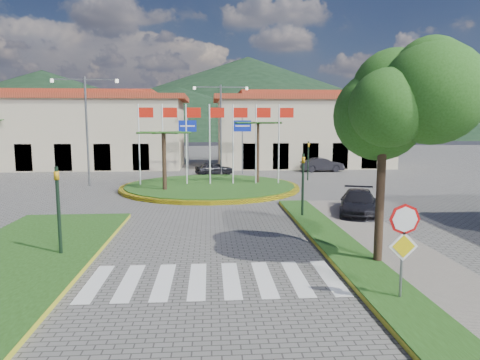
{
  "coord_description": "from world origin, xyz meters",
  "views": [
    {
      "loc": [
        0.0,
        -8.29,
        4.66
      ],
      "look_at": [
        1.15,
        8.0,
        2.48
      ],
      "focal_mm": 32.0,
      "sensor_mm": 36.0,
      "label": 1
    }
  ],
  "objects": [
    {
      "name": "hill_near_back",
      "position": [
        -10.0,
        130.0,
        8.0
      ],
      "size": [
        110.0,
        110.0,
        16.0
      ],
      "primitive_type": "cone",
      "color": "black",
      "rests_on": "ground"
    },
    {
      "name": "crosswalk",
      "position": [
        0.0,
        4.0,
        0.01
      ],
      "size": [
        8.0,
        3.0,
        0.01
      ],
      "primitive_type": "cube",
      "color": "silver",
      "rests_on": "ground"
    },
    {
      "name": "hill_far_mid",
      "position": [
        15.0,
        160.0,
        15.0
      ],
      "size": [
        180.0,
        180.0,
        30.0
      ],
      "primitive_type": "cone",
      "color": "black",
      "rests_on": "ground"
    },
    {
      "name": "car_side_right",
      "position": [
        7.5,
        12.53,
        0.64
      ],
      "size": [
        3.13,
        4.75,
        1.28
      ],
      "primitive_type": "imported",
      "rotation": [
        0.0,
        0.0,
        -0.33
      ],
      "color": "black",
      "rests_on": "ground"
    },
    {
      "name": "hill_far_west",
      "position": [
        -55.0,
        140.0,
        11.0
      ],
      "size": [
        140.0,
        140.0,
        22.0
      ],
      "primitive_type": "cone",
      "color": "black",
      "rests_on": "ground"
    },
    {
      "name": "verge_right",
      "position": [
        4.8,
        2.0,
        0.09
      ],
      "size": [
        1.6,
        28.0,
        0.18
      ],
      "primitive_type": "cube",
      "color": "#204313",
      "rests_on": "ground"
    },
    {
      "name": "hill_far_east",
      "position": [
        70.0,
        135.0,
        9.0
      ],
      "size": [
        120.0,
        120.0,
        18.0
      ],
      "primitive_type": "cone",
      "color": "black",
      "rests_on": "ground"
    },
    {
      "name": "street_lamp_west",
      "position": [
        -9.0,
        24.0,
        4.5
      ],
      "size": [
        4.8,
        0.16,
        8.0
      ],
      "color": "slate",
      "rests_on": "ground"
    },
    {
      "name": "ground",
      "position": [
        0.0,
        0.0,
        0.0
      ],
      "size": [
        160.0,
        160.0,
        0.0
      ],
      "primitive_type": "plane",
      "color": "#5D5B58",
      "rests_on": "ground"
    },
    {
      "name": "traffic_light_far",
      "position": [
        8.0,
        26.0,
        1.94
      ],
      "size": [
        0.18,
        0.15,
        3.2
      ],
      "color": "black",
      "rests_on": "ground"
    },
    {
      "name": "building_right",
      "position": [
        10.0,
        38.0,
        3.9
      ],
      "size": [
        19.08,
        9.54,
        8.05
      ],
      "color": "beige",
      "rests_on": "ground"
    },
    {
      "name": "direction_sign_east",
      "position": [
        3.0,
        30.97,
        3.53
      ],
      "size": [
        1.6,
        0.14,
        5.2
      ],
      "color": "slate",
      "rests_on": "ground"
    },
    {
      "name": "traffic_light_left",
      "position": [
        -5.2,
        6.5,
        1.94
      ],
      "size": [
        0.15,
        0.18,
        3.2
      ],
      "color": "black",
      "rests_on": "ground"
    },
    {
      "name": "roundabout_island",
      "position": [
        0.0,
        22.0,
        0.18
      ],
      "size": [
        12.7,
        12.7,
        6.0
      ],
      "color": "yellow",
      "rests_on": "ground"
    },
    {
      "name": "deciduous_tree",
      "position": [
        5.5,
        5.0,
        5.18
      ],
      "size": [
        3.6,
        3.6,
        6.8
      ],
      "color": "black",
      "rests_on": "ground"
    },
    {
      "name": "median_left",
      "position": [
        -6.5,
        6.0,
        0.09
      ],
      "size": [
        5.0,
        14.0,
        0.18
      ],
      "primitive_type": "cube",
      "color": "#204313",
      "rests_on": "ground"
    },
    {
      "name": "white_van",
      "position": [
        -6.9,
        36.16,
        0.66
      ],
      "size": [
        5.16,
        3.34,
        1.32
      ],
      "primitive_type": "imported",
      "rotation": [
        0.0,
        0.0,
        1.31
      ],
      "color": "white",
      "rests_on": "ground"
    },
    {
      "name": "car_dark_a",
      "position": [
        0.39,
        30.33,
        0.58
      ],
      "size": [
        3.7,
        2.58,
        1.17
      ],
      "primitive_type": "imported",
      "rotation": [
        0.0,
        0.0,
        1.96
      ],
      "color": "black",
      "rests_on": "ground"
    },
    {
      "name": "stop_sign",
      "position": [
        4.9,
        1.96,
        1.79
      ],
      "size": [
        0.8,
        0.11,
        2.65
      ],
      "color": "slate",
      "rests_on": "ground"
    },
    {
      "name": "traffic_light_right",
      "position": [
        4.5,
        12.0,
        1.94
      ],
      "size": [
        0.15,
        0.18,
        3.2
      ],
      "color": "black",
      "rests_on": "ground"
    },
    {
      "name": "car_dark_b",
      "position": [
        10.84,
        32.23,
        0.67
      ],
      "size": [
        4.15,
        1.65,
        1.34
      ],
      "primitive_type": "imported",
      "rotation": [
        0.0,
        0.0,
        1.63
      ],
      "color": "black",
      "rests_on": "ground"
    },
    {
      "name": "building_left",
      "position": [
        -14.0,
        38.0,
        3.9
      ],
      "size": [
        23.32,
        9.54,
        8.05
      ],
      "color": "beige",
      "rests_on": "ground"
    },
    {
      "name": "direction_sign_west",
      "position": [
        -2.0,
        30.97,
        3.53
      ],
      "size": [
        1.6,
        0.14,
        5.2
      ],
      "color": "slate",
      "rests_on": "ground"
    },
    {
      "name": "sidewalk_right",
      "position": [
        6.0,
        2.0,
        0.07
      ],
      "size": [
        4.0,
        28.0,
        0.15
      ],
      "primitive_type": "cube",
      "color": "gray",
      "rests_on": "ground"
    },
    {
      "name": "street_lamp_centre",
      "position": [
        1.0,
        30.0,
        4.5
      ],
      "size": [
        4.8,
        0.16,
        8.0
      ],
      "color": "slate",
      "rests_on": "ground"
    }
  ]
}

